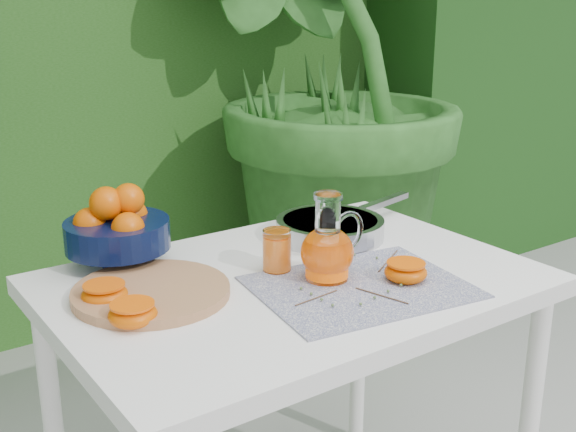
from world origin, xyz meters
TOP-DOWN VIEW (x-y plane):
  - hedge_backdrop at (0.06, 2.06)m, footprint 8.00×1.65m
  - potted_plant_right at (0.96, 1.16)m, footprint 2.93×2.93m
  - white_table at (0.11, 0.08)m, footprint 1.00×0.70m
  - placemat at (0.19, -0.04)m, footprint 0.46×0.38m
  - cutting_board at (-0.18, 0.16)m, footprint 0.35×0.35m
  - fruit_bowl at (-0.16, 0.37)m, footprint 0.24×0.24m
  - juice_pitcher at (0.16, 0.03)m, footprint 0.16×0.12m
  - juice_tumbler at (0.10, 0.13)m, footprint 0.07×0.07m
  - saute_pan at (0.33, 0.24)m, footprint 0.48×0.32m
  - orange_halves at (-0.08, 0.06)m, footprint 0.66×0.35m
  - thyme_sprigs at (0.20, -0.04)m, footprint 0.37×0.26m

SIDE VIEW (x-z plane):
  - white_table at x=0.11m, z-range 0.29..1.04m
  - placemat at x=0.19m, z-range 0.75..0.75m
  - thyme_sprigs at x=0.20m, z-range 0.75..0.76m
  - cutting_board at x=-0.18m, z-range 0.75..0.77m
  - orange_halves at x=-0.08m, z-range 0.75..0.79m
  - saute_pan at x=0.33m, z-range 0.75..0.80m
  - juice_tumbler at x=0.10m, z-range 0.75..0.84m
  - juice_pitcher at x=0.16m, z-range 0.73..0.91m
  - fruit_bowl at x=-0.16m, z-range 0.74..0.92m
  - potted_plant_right at x=0.96m, z-range 0.00..2.08m
  - hedge_backdrop at x=0.06m, z-range -0.06..2.44m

